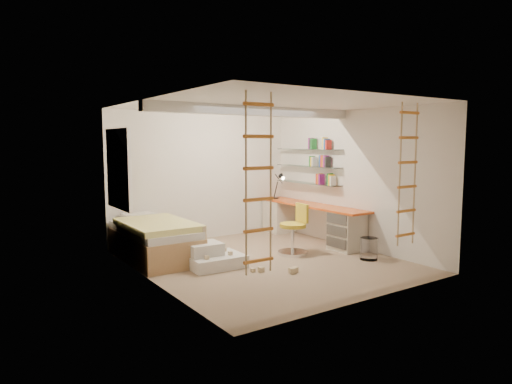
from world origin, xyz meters
TOP-DOWN VIEW (x-y plane):
  - floor at (0.00, 0.00)m, footprint 4.50×4.50m
  - ceiling_beam at (0.00, 0.30)m, footprint 4.00×0.18m
  - window_frame at (-1.97, 1.50)m, footprint 0.06×1.15m
  - window_blind at (-1.93, 1.50)m, footprint 0.02×1.00m
  - rope_ladder_left at (-1.35, -1.75)m, footprint 0.41×0.04m
  - rope_ladder_right at (1.35, -1.75)m, footprint 0.41×0.04m
  - waste_bin at (1.53, -0.88)m, footprint 0.30×0.30m
  - desk at (1.72, 0.86)m, footprint 0.56×2.80m
  - shelves at (1.87, 1.13)m, footprint 0.25×1.80m
  - bed at (-1.48, 1.23)m, footprint 1.02×2.00m
  - task_lamp at (1.67, 1.82)m, footprint 0.14×0.36m
  - swivel_chair at (0.71, 0.13)m, footprint 0.60×0.60m
  - play_platform at (-0.91, 0.22)m, footprint 0.90×0.72m
  - toy_blocks at (-0.66, -0.11)m, footprint 1.18×1.19m
  - books at (1.87, 1.13)m, footprint 0.14×0.58m

SIDE VIEW (x-z plane):
  - floor at x=0.00m, z-range 0.00..0.00m
  - play_platform at x=-0.91m, z-range -0.04..0.35m
  - waste_bin at x=1.53m, z-range 0.00..0.38m
  - toy_blocks at x=-0.66m, z-range -0.07..0.59m
  - bed at x=-1.48m, z-range -0.02..0.67m
  - swivel_chair at x=0.71m, z-range -0.12..0.79m
  - desk at x=1.72m, z-range 0.03..0.78m
  - task_lamp at x=1.67m, z-range 0.85..1.42m
  - shelves at x=1.87m, z-range 1.14..1.86m
  - rope_ladder_left at x=-1.35m, z-range 0.45..2.58m
  - rope_ladder_right at x=1.35m, z-range 0.45..2.58m
  - window_frame at x=-1.97m, z-range 0.88..2.23m
  - window_blind at x=-1.93m, z-range 0.95..2.15m
  - books at x=1.87m, z-range 1.16..2.08m
  - ceiling_beam at x=0.00m, z-range 2.44..2.60m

